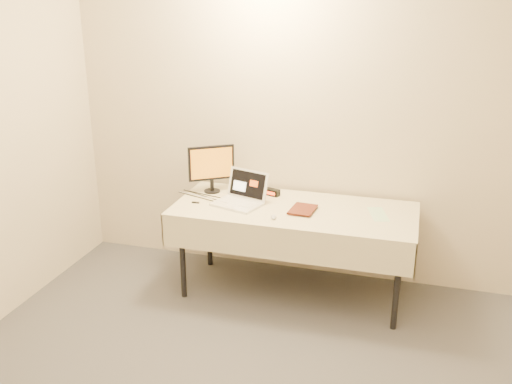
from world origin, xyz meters
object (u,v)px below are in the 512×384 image
(laptop, at_px, (241,196))
(table, at_px, (294,216))
(book, at_px, (292,195))
(monitor, at_px, (211,165))

(laptop, bearing_deg, table, 18.51)
(laptop, xyz_separation_m, book, (0.41, -0.03, 0.06))
(table, bearing_deg, book, -110.33)
(monitor, bearing_deg, book, -50.32)
(laptop, relative_size, book, 1.79)
(table, distance_m, laptop, 0.44)
(table, xyz_separation_m, laptop, (-0.42, -0.01, 0.12))
(table, xyz_separation_m, book, (-0.01, -0.04, 0.18))
(laptop, xyz_separation_m, monitor, (-0.32, 0.19, 0.17))
(laptop, bearing_deg, book, 13.30)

